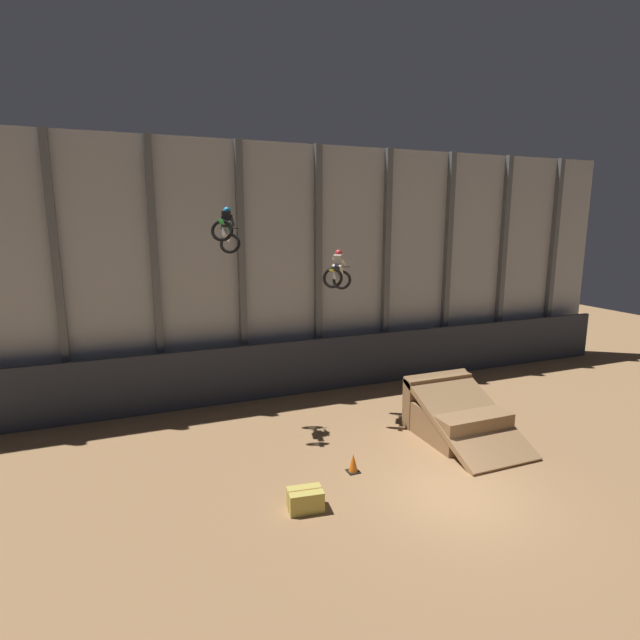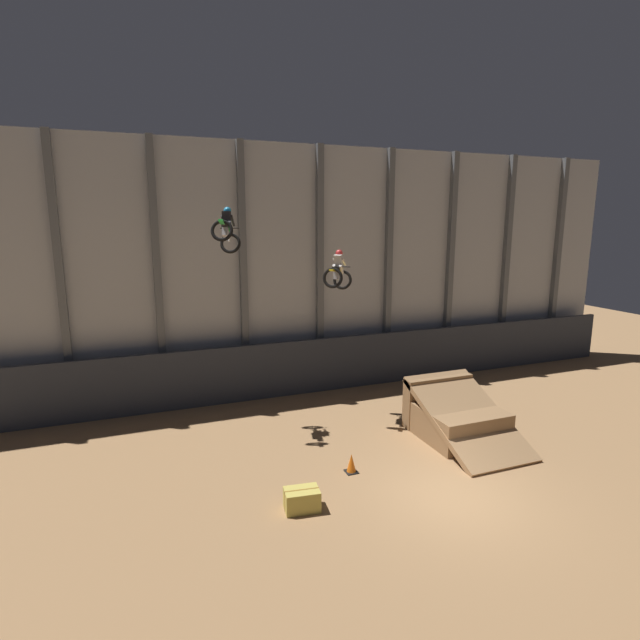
% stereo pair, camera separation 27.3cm
% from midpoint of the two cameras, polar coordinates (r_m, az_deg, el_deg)
% --- Properties ---
extents(ground_plane, '(60.00, 60.00, 0.00)m').
position_cam_midpoint_polar(ground_plane, '(14.88, 15.41, -18.91)').
color(ground_plane, '#9E754C').
extents(arena_back_wall, '(32.00, 0.40, 10.52)m').
position_cam_midpoint_polar(arena_back_wall, '(21.99, 0.18, 5.77)').
color(arena_back_wall, '#ADB2B7').
rests_on(arena_back_wall, ground_plane).
extents(lower_barrier, '(31.36, 0.20, 2.36)m').
position_cam_midpoint_polar(lower_barrier, '(21.97, 1.00, -5.10)').
color(lower_barrier, '#2D333D').
rests_on(lower_barrier, ground_plane).
extents(dirt_ramp, '(2.66, 4.09, 1.99)m').
position_cam_midpoint_polar(dirt_ramp, '(18.37, 15.52, -10.55)').
color(dirt_ramp, '#966F48').
rests_on(dirt_ramp, ground_plane).
extents(rider_bike_left_air, '(1.31, 1.82, 1.64)m').
position_cam_midpoint_polar(rider_bike_left_air, '(17.34, -10.19, 10.03)').
color(rider_bike_left_air, black).
extents(rider_bike_right_air, '(1.57, 1.72, 1.56)m').
position_cam_midpoint_polar(rider_bike_right_air, '(18.23, 2.50, 5.43)').
color(rider_bike_right_air, black).
extents(traffic_cone_near_ramp, '(0.36, 0.36, 0.58)m').
position_cam_midpoint_polar(traffic_cone_near_ramp, '(15.49, 4.13, -16.03)').
color(traffic_cone_near_ramp, black).
rests_on(traffic_cone_near_ramp, ground_plane).
extents(hay_bale_trackside, '(0.97, 0.71, 0.57)m').
position_cam_midpoint_polar(hay_bale_trackside, '(13.75, -1.48, -19.84)').
color(hay_bale_trackside, '#CCB751').
rests_on(hay_bale_trackside, ground_plane).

